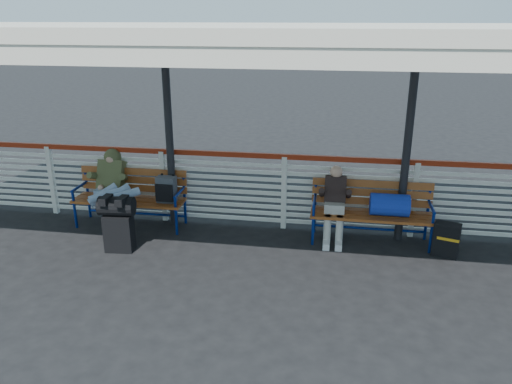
% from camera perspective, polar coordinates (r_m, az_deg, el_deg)
% --- Properties ---
extents(ground, '(60.00, 60.00, 0.00)m').
position_cam_1_polar(ground, '(6.49, 1.23, -10.73)').
color(ground, black).
rests_on(ground, ground).
extents(fence, '(12.08, 0.08, 1.24)m').
position_cam_1_polar(fence, '(7.93, 3.22, 0.31)').
color(fence, silver).
rests_on(fence, ground).
extents(canopy, '(12.60, 3.60, 3.16)m').
position_cam_1_polar(canopy, '(6.47, 2.58, 17.49)').
color(canopy, silver).
rests_on(canopy, ground).
extents(luggage_stack, '(0.53, 0.33, 0.84)m').
position_cam_1_polar(luggage_stack, '(7.49, -15.50, -3.28)').
color(luggage_stack, black).
rests_on(luggage_stack, ground).
extents(bench_left, '(1.80, 0.56, 0.92)m').
position_cam_1_polar(bench_left, '(8.27, -13.14, 0.03)').
color(bench_left, '#A24E1F').
rests_on(bench_left, ground).
extents(bench_right, '(1.80, 0.56, 0.92)m').
position_cam_1_polar(bench_right, '(7.66, 13.99, -1.54)').
color(bench_right, '#A24E1F').
rests_on(bench_right, ground).
extents(traveler_man, '(0.94, 1.50, 0.77)m').
position_cam_1_polar(traveler_man, '(8.07, -16.16, 0.26)').
color(traveler_man, '#8EA8BF').
rests_on(traveler_man, ground).
extents(companion_person, '(0.32, 0.66, 1.15)m').
position_cam_1_polar(companion_person, '(7.60, 8.97, -1.30)').
color(companion_person, '#BAB4A9').
rests_on(companion_person, ground).
extents(suitcase_side, '(0.40, 0.32, 0.50)m').
position_cam_1_polar(suitcase_side, '(7.65, 20.91, -5.11)').
color(suitcase_side, black).
rests_on(suitcase_side, ground).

